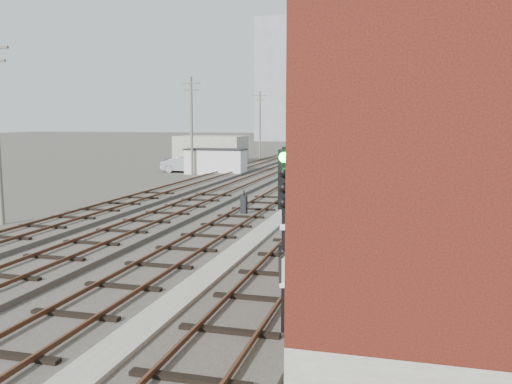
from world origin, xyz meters
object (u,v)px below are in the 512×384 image
(signal_mast, at_px, (284,227))
(site_trailer, at_px, (216,161))
(car_red, at_px, (178,164))
(switch_stand, at_px, (244,205))
(car_silver, at_px, (184,165))
(car_grey, at_px, (185,165))

(signal_mast, height_order, site_trailer, signal_mast)
(signal_mast, bearing_deg, car_red, 116.17)
(switch_stand, height_order, car_silver, car_silver)
(switch_stand, bearing_deg, car_silver, 123.21)
(signal_mast, bearing_deg, car_silver, 115.54)
(switch_stand, distance_m, car_silver, 25.58)
(site_trailer, height_order, car_silver, site_trailer)
(switch_stand, height_order, car_red, switch_stand)
(site_trailer, distance_m, car_silver, 3.61)
(car_red, bearing_deg, switch_stand, -144.80)
(switch_stand, distance_m, car_grey, 26.40)
(switch_stand, height_order, site_trailer, site_trailer)
(car_silver, bearing_deg, car_red, 30.13)
(switch_stand, bearing_deg, car_red, 123.87)
(car_silver, xyz_separation_m, car_grey, (-0.30, 0.78, -0.09))
(car_silver, distance_m, car_grey, 0.84)
(car_red, relative_size, car_grey, 0.80)
(switch_stand, bearing_deg, car_grey, 122.94)
(site_trailer, xyz_separation_m, car_grey, (-3.80, 1.50, -0.57))
(switch_stand, height_order, car_grey, switch_stand)
(switch_stand, relative_size, car_red, 0.37)
(site_trailer, bearing_deg, car_red, 152.00)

